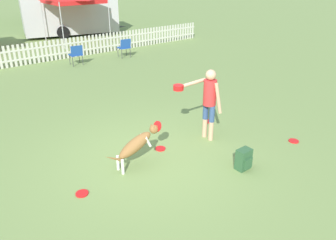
{
  "coord_description": "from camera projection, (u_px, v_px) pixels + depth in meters",
  "views": [
    {
      "loc": [
        -3.3,
        -4.66,
        3.46
      ],
      "look_at": [
        0.38,
        -0.08,
        0.76
      ],
      "focal_mm": 35.0,
      "sensor_mm": 36.0,
      "label": 1
    }
  ],
  "objects": [
    {
      "name": "ground_plane",
      "position": [
        151.0,
        158.0,
        6.62
      ],
      "size": [
        240.0,
        240.0,
        0.0
      ],
      "primitive_type": "plane",
      "color": "olive"
    },
    {
      "name": "handler_person",
      "position": [
        208.0,
        97.0,
        6.96
      ],
      "size": [
        0.92,
        0.66,
        1.59
      ],
      "rotation": [
        0.0,
        0.0,
        1.55
      ],
      "color": "tan",
      "rests_on": "ground_plane"
    },
    {
      "name": "leaping_dog",
      "position": [
        137.0,
        144.0,
        6.18
      ],
      "size": [
        1.25,
        0.28,
        0.8
      ],
      "rotation": [
        0.0,
        0.0,
        -1.59
      ],
      "color": "olive",
      "rests_on": "ground_plane"
    },
    {
      "name": "frisbee_near_handler",
      "position": [
        160.0,
        149.0,
        6.93
      ],
      "size": [
        0.22,
        0.22,
        0.02
      ],
      "color": "red",
      "rests_on": "ground_plane"
    },
    {
      "name": "frisbee_near_dog",
      "position": [
        294.0,
        141.0,
        7.24
      ],
      "size": [
        0.22,
        0.22,
        0.02
      ],
      "color": "red",
      "rests_on": "ground_plane"
    },
    {
      "name": "frisbee_midfield",
      "position": [
        208.0,
        121.0,
        8.18
      ],
      "size": [
        0.22,
        0.22,
        0.02
      ],
      "color": "red",
      "rests_on": "ground_plane"
    },
    {
      "name": "frisbee_far_scatter",
      "position": [
        82.0,
        193.0,
        5.54
      ],
      "size": [
        0.22,
        0.22,
        0.02
      ],
      "color": "red",
      "rests_on": "ground_plane"
    },
    {
      "name": "backpack_on_grass",
      "position": [
        244.0,
        159.0,
        6.17
      ],
      "size": [
        0.28,
        0.23,
        0.42
      ],
      "color": "#2D5633",
      "rests_on": "ground_plane"
    },
    {
      "name": "picket_fence",
      "position": [
        17.0,
        55.0,
        12.73
      ],
      "size": [
        18.75,
        0.04,
        0.85
      ],
      "color": "beige",
      "rests_on": "ground_plane"
    },
    {
      "name": "folding_chair_center",
      "position": [
        125.0,
        46.0,
        13.97
      ],
      "size": [
        0.51,
        0.53,
        0.81
      ],
      "rotation": [
        0.0,
        0.0,
        3.03
      ],
      "color": "#333338",
      "rests_on": "ground_plane"
    },
    {
      "name": "folding_chair_green_right",
      "position": [
        76.0,
        53.0,
        12.82
      ],
      "size": [
        0.51,
        0.53,
        0.8
      ],
      "rotation": [
        0.0,
        0.0,
        3.04
      ],
      "color": "#333338",
      "rests_on": "ground_plane"
    },
    {
      "name": "equipment_trailer",
      "position": [
        69.0,
        12.0,
        18.71
      ],
      "size": [
        6.04,
        3.46,
        2.39
      ],
      "rotation": [
        0.0,
        0.0,
        -0.24
      ],
      "color": "#B7B7B7",
      "rests_on": "ground_plane"
    }
  ]
}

